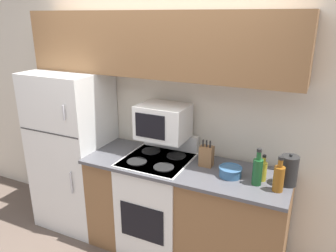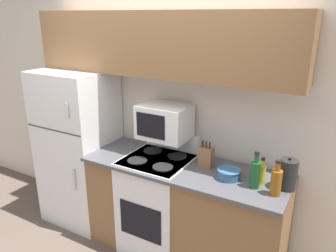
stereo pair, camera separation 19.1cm
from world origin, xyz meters
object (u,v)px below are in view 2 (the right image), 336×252
Objects in this scene: microwave at (164,122)px; bottle_cooking_spray at (262,174)px; bottle_wine_green at (255,174)px; bowl at (229,173)px; refrigerator at (79,148)px; bottle_whiskey at (276,181)px; knife_block at (206,157)px; kettle at (288,174)px; stove at (158,202)px.

microwave reaches higher than bottle_cooking_spray.
bowl is at bearing 169.03° from bottle_wine_green.
refrigerator reaches higher than microwave.
knife_block is at bearing 164.01° from bottle_whiskey.
knife_block is 0.49m from bottle_wine_green.
refrigerator reaches higher than kettle.
bowl is at bearing -170.33° from bottle_cooking_spray.
refrigerator is 2.15m from kettle.
kettle is (0.68, -0.04, 0.03)m from knife_block.
refrigerator is 1.51× the size of stove.
bottle_cooking_spray is at bearing -0.13° from refrigerator.
kettle reaches higher than knife_block.
refrigerator is 8.68× the size of bowl.
microwave is 0.50m from knife_block.
stove is 5.04× the size of bottle_cooking_spray.
bottle_wine_green is (0.91, -0.07, 0.57)m from stove.
refrigerator is at bearing 178.42° from bowl.
bottle_cooking_spray is 0.19m from kettle.
kettle is at bearing 68.06° from bottle_whiskey.
microwave is at bearing 175.66° from kettle.
refrigerator is at bearing -174.27° from microwave.
refrigerator reaches higher than bowl.
knife_block reaches higher than stove.
stove is 0.85m from bowl.
microwave is 1.12m from bottle_whiskey.
kettle is at bearing -3.56° from knife_block.
microwave is 1.73× the size of kettle.
bottle_whiskey is (0.16, -0.03, -0.01)m from bottle_wine_green.
bottle_whiskey is 1.07× the size of kettle.
refrigerator is at bearing 178.77° from stove.
stove is 1.08m from bottle_cooking_spray.
bottle_whiskey is (0.63, -0.18, 0.02)m from knife_block.
kettle is at bearing 25.69° from bottle_wine_green.
bottle_cooking_spray is 0.79× the size of bottle_whiskey.
stove is at bearing 177.92° from bowl.
bottle_wine_green reaches higher than bottle_whiskey.
knife_block is 0.50m from bottle_cooking_spray.
bottle_cooking_spray is 0.73× the size of bottle_wine_green.
bottle_wine_green is at bearing -4.26° from stove.
bottle_wine_green is at bearing -17.62° from knife_block.
bowl is 0.40m from bottle_whiskey.
bottle_cooking_spray is at bearing 1.07° from stove.
bottle_whiskey is at bearing -15.99° from knife_block.
bottle_wine_green is (-0.03, -0.09, 0.03)m from bottle_cooking_spray.
knife_block is at bearing -5.55° from microwave.
knife_block is (0.44, -0.04, -0.24)m from microwave.
knife_block is 1.25× the size of bowl.
stove reaches higher than bowl.
refrigerator is 1.93m from bottle_wine_green.
bottle_wine_green is 1.15× the size of kettle.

